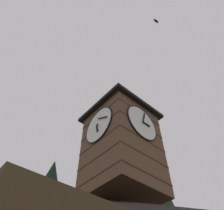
% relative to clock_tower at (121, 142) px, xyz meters
% --- Properties ---
extents(clock_tower, '(4.81, 4.81, 9.84)m').
position_rel_clock_tower_xyz_m(clock_tower, '(0.00, 0.00, 0.00)').
color(clock_tower, brown).
rests_on(clock_tower, building_main).
extents(flying_bird_high, '(0.49, 0.23, 0.13)m').
position_rel_clock_tower_xyz_m(flying_bird_high, '(0.96, 5.89, 9.19)').
color(flying_bird_high, black).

